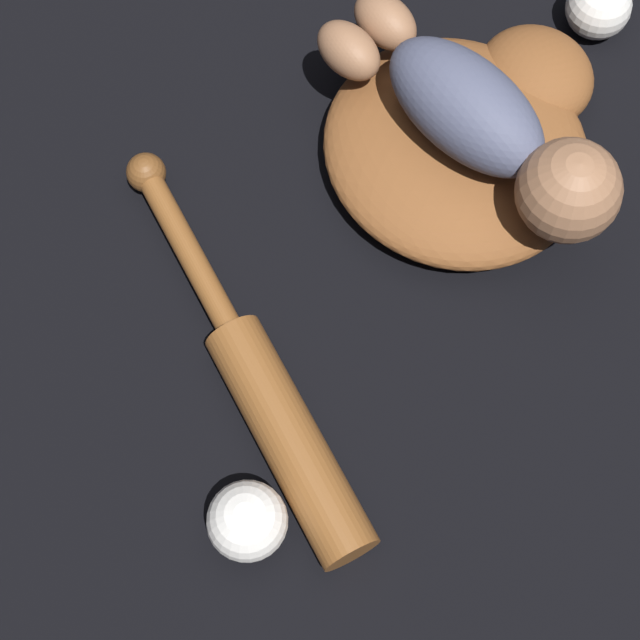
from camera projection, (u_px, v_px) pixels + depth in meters
ground_plane at (470, 187)px, 1.16m from camera, size 6.00×6.00×0.00m
baseball_glove at (470, 137)px, 1.14m from camera, size 0.37×0.38×0.07m
baby_figure at (485, 124)px, 1.05m from camera, size 0.36×0.22×0.10m
baseball_bat at (265, 393)px, 1.04m from camera, size 0.40×0.32×0.06m
baseball at (247, 521)px, 0.98m from camera, size 0.08×0.08×0.08m
baseball_spare at (599, 7)px, 1.20m from camera, size 0.07×0.07×0.07m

